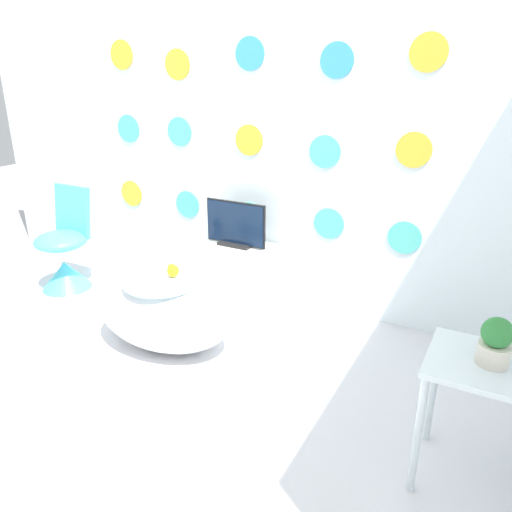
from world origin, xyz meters
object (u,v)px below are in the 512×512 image
object	(u,v)px
chair	(65,257)
tv	(236,226)
bathtub	(164,311)
potted_plant_left	(496,342)
vase	(202,236)

from	to	relation	value
chair	tv	distance (m)	1.38
bathtub	potted_plant_left	distance (m)	1.86
chair	vase	world-z (taller)	chair
bathtub	tv	world-z (taller)	tv
chair	potted_plant_left	size ratio (longest dim) A/B	4.05
chair	potted_plant_left	world-z (taller)	chair
chair	vase	xyz separation A→B (m)	(1.08, 0.29, 0.25)
potted_plant_left	chair	bearing A→B (deg)	168.93
bathtub	chair	bearing A→B (deg)	165.23
bathtub	vase	bearing A→B (deg)	100.47
bathtub	potted_plant_left	world-z (taller)	potted_plant_left
vase	potted_plant_left	size ratio (longest dim) A/B	0.82
bathtub	chair	size ratio (longest dim) A/B	1.15
chair	vase	size ratio (longest dim) A/B	4.96
bathtub	potted_plant_left	size ratio (longest dim) A/B	4.64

